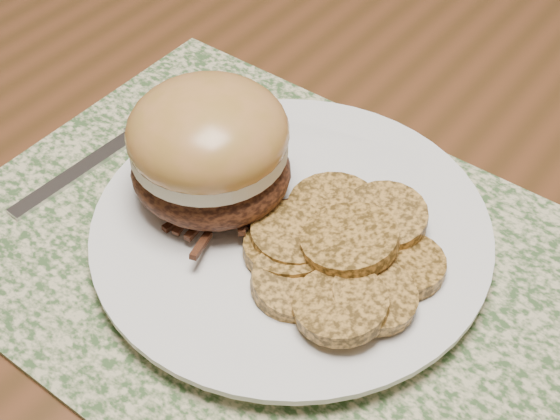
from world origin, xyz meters
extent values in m
cube|color=#562F19|center=(0.00, 0.00, 0.73)|extent=(1.50, 0.90, 0.04)
cylinder|color=#562F19|center=(-0.69, 0.39, 0.35)|extent=(0.06, 0.06, 0.71)
cube|color=#37542B|center=(-0.09, -0.20, 0.75)|extent=(0.45, 0.33, 0.00)
cylinder|color=white|center=(-0.10, -0.18, 0.76)|extent=(0.26, 0.26, 0.02)
ellipsoid|color=black|center=(-0.16, -0.19, 0.79)|extent=(0.11, 0.11, 0.05)
cylinder|color=beige|center=(-0.16, -0.19, 0.82)|extent=(0.11, 0.11, 0.01)
ellipsoid|color=#AC7138|center=(-0.16, -0.19, 0.83)|extent=(0.11, 0.11, 0.06)
cylinder|color=#AF7A33|center=(-0.08, -0.16, 0.77)|extent=(0.08, 0.08, 0.01)
cylinder|color=#AF7A33|center=(-0.04, -0.15, 0.78)|extent=(0.07, 0.07, 0.02)
cylinder|color=#AF7A33|center=(-0.01, -0.17, 0.77)|extent=(0.07, 0.07, 0.02)
cylinder|color=#AF7A33|center=(-0.08, -0.20, 0.78)|extent=(0.07, 0.07, 0.02)
cylinder|color=#AF7A33|center=(-0.05, -0.18, 0.79)|extent=(0.09, 0.09, 0.02)
cylinder|color=#AF7A33|center=(-0.01, -0.21, 0.78)|extent=(0.08, 0.08, 0.02)
cylinder|color=#AF7A33|center=(-0.06, -0.22, 0.77)|extent=(0.06, 0.06, 0.02)
cylinder|color=#AF7A33|center=(-0.02, -0.23, 0.78)|extent=(0.08, 0.08, 0.02)
cylinder|color=#AF7A33|center=(-0.08, -0.20, 0.77)|extent=(0.08, 0.08, 0.02)
cube|color=#B6B6BE|center=(-0.26, -0.23, 0.76)|extent=(0.02, 0.12, 0.00)
cube|color=#B6B6BE|center=(-0.26, -0.16, 0.76)|extent=(0.02, 0.02, 0.00)
camera|label=1|loc=(0.12, -0.48, 1.16)|focal=50.00mm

